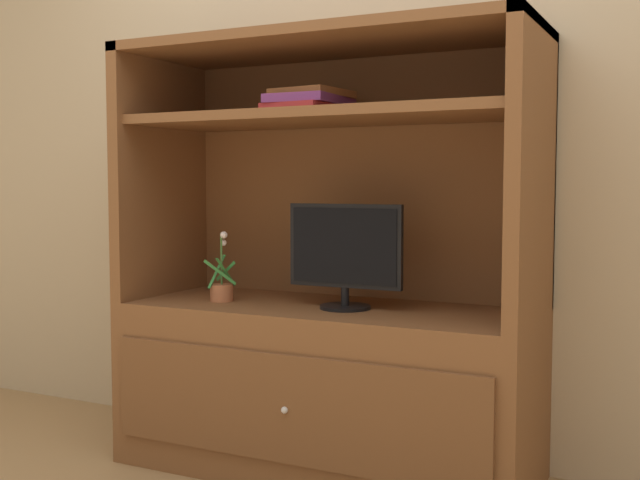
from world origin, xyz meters
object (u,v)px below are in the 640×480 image
magazine_stack (310,102)px  tv_monitor (345,253)px  potted_plant (222,288)px  media_console (327,337)px

magazine_stack → tv_monitor: bearing=-10.3°
potted_plant → media_console: bearing=11.5°
tv_monitor → magazine_stack: 0.58m
potted_plant → magazine_stack: (0.35, 0.07, 0.71)m
tv_monitor → magazine_stack: magazine_stack is taller
potted_plant → magazine_stack: bearing=11.6°
media_console → potted_plant: (-0.41, -0.08, 0.17)m
potted_plant → tv_monitor: bearing=4.9°
potted_plant → magazine_stack: size_ratio=0.80×
tv_monitor → potted_plant: 0.53m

